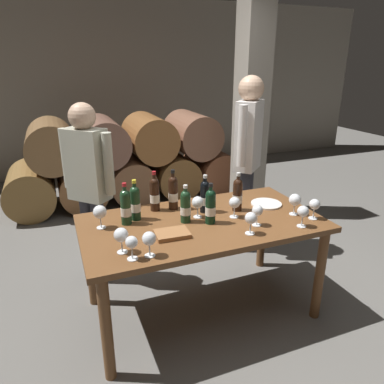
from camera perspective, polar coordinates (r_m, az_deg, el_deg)
The scene contains 28 objects.
ground_plane at distance 2.97m, azimuth 1.49°, elevation -18.01°, with size 14.00×14.00×0.00m, color #66635E.
cellar_back_wall at distance 6.43m, azimuth -13.74°, elevation 15.74°, with size 10.00×0.24×2.80m, color gray.
barrel_stack at distance 5.00m, azimuth -10.18°, elevation 4.87°, with size 3.12×0.90×1.15m.
stone_pillar at distance 4.39m, azimuth 9.35°, elevation 12.90°, with size 0.32×0.32×2.60m, color gray.
dining_table at distance 2.61m, azimuth 1.62°, elevation -6.39°, with size 1.70×0.90×0.76m.
wine_bottle_0 at distance 2.67m, azimuth 2.06°, elevation -0.65°, with size 0.07×0.07×0.29m.
wine_bottle_1 at distance 2.51m, azimuth -10.48°, elevation -2.28°, with size 0.07×0.07×0.30m.
wine_bottle_2 at distance 2.72m, azimuth 7.24°, elevation -0.37°, with size 0.07×0.07×0.30m.
wine_bottle_3 at distance 2.73m, azimuth -3.01°, elevation -0.05°, with size 0.07×0.07×0.31m.
wine_bottle_4 at distance 2.51m, azimuth -1.04°, elevation -2.23°, with size 0.07×0.07×0.27m.
wine_bottle_5 at distance 2.57m, azimuth -9.00°, elevation -1.68°, with size 0.07×0.07×0.30m.
wine_bottle_6 at distance 2.71m, azimuth -5.94°, elevation -0.27°, with size 0.07×0.07×0.31m.
wine_bottle_7 at distance 2.49m, azimuth 2.96°, elevation -2.25°, with size 0.07×0.07×0.29m.
wine_glass_0 at distance 2.08m, azimuth -9.56°, elevation -8.00°, with size 0.07×0.07×0.15m.
wine_glass_1 at distance 2.60m, azimuth 6.77°, elevation -1.77°, with size 0.08×0.08×0.16m.
wine_glass_2 at distance 2.37m, azimuth 9.30°, elevation -4.21°, with size 0.08×0.08×0.15m.
wine_glass_3 at distance 2.70m, azimuth 18.87°, elevation -1.95°, with size 0.08×0.08×0.15m.
wine_glass_4 at distance 2.49m, azimuth -14.40°, elevation -3.15°, with size 0.09×0.09×0.16m.
wine_glass_5 at distance 2.73m, azimuth 16.01°, elevation -1.25°, with size 0.09×0.09×0.16m.
wine_glass_6 at distance 2.50m, azimuth 10.33°, elevation -3.00°, with size 0.08×0.08×0.15m.
wine_glass_7 at distance 2.55m, azimuth 17.19°, elevation -3.06°, with size 0.08×0.08×0.15m.
wine_glass_8 at distance 2.09m, azimuth -6.81°, elevation -7.44°, with size 0.08×0.08×0.16m.
wine_glass_9 at distance 2.16m, azimuth -11.18°, elevation -6.78°, with size 0.09×0.09×0.16m.
wine_glass_10 at distance 2.58m, azimuth 0.91°, elevation -1.73°, with size 0.09×0.09×0.16m.
tasting_notebook at distance 2.36m, azimuth -3.18°, elevation -6.64°, with size 0.22×0.16×0.03m, color #936038.
serving_plate at distance 2.91m, azimuth 11.69°, elevation -1.85°, with size 0.24×0.24×0.01m, color white.
sommelier_presenting at distance 3.45m, azimuth 8.86°, elevation 6.68°, with size 0.38×0.37×1.72m.
taster_seated_left at distance 3.01m, azimuth -16.05°, elevation 1.72°, with size 0.37×0.38×1.54m.
Camera 1 is at (-0.93, -2.14, 1.84)m, focal length 33.63 mm.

